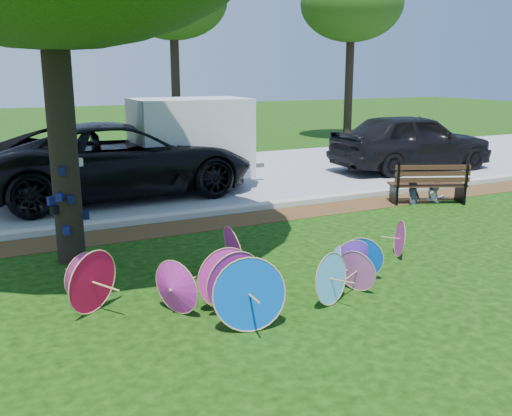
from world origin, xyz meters
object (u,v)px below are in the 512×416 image
Objects in this scene: black_van at (121,160)px; park_bench at (427,183)px; person_left at (414,179)px; person_right at (437,178)px; dark_pickup at (412,141)px; cargo_trailer at (191,138)px; parasol_pile at (247,273)px.

black_van is 3.67× the size of park_bench.
person_right is (0.70, 0.00, -0.02)m from person_left.
cargo_trailer is (-7.07, 0.48, 0.43)m from dark_pickup.
dark_pickup is 4.80m from person_left.
black_van is 9.03m from dark_pickup.
black_van is 7.07m from person_left.
park_bench is (4.32, -4.19, -0.85)m from cargo_trailer.
parasol_pile is at bearing -154.20° from person_right.
parasol_pile is 7.31m from black_van.
black_van is 2.25× the size of cargo_trailer.
parasol_pile is 4.96× the size of person_left.
parasol_pile is 7.18m from park_bench.
cargo_trailer reaches higher than person_left.
person_right is (6.67, 3.45, 0.18)m from parasol_pile.
dark_pickup is 4.68× the size of person_right.
parasol_pile is at bearing -170.71° from person_left.
black_van reaches higher than person_left.
cargo_trailer is 2.61× the size of person_right.
dark_pickup is 4.51× the size of person_left.
black_van is at bearing 126.34° from person_left.
person_left is (-0.35, 0.05, 0.11)m from park_bench.
cargo_trailer is at bearing 136.92° from person_right.
black_van is 1.26× the size of dark_pickup.
cargo_trailer is 6.29m from person_right.
park_bench is 1.61× the size of person_right.
black_van is at bearing 90.91° from dark_pickup.
park_bench reaches higher than parasol_pile.
dark_pickup is at bearing 29.03° from person_left.
black_van is 7.40m from park_bench.
park_bench is at bearing 28.30° from parasol_pile.
parasol_pile is 7.90m from cargo_trailer.
cargo_trailer is (1.95, 0.30, 0.41)m from black_van.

